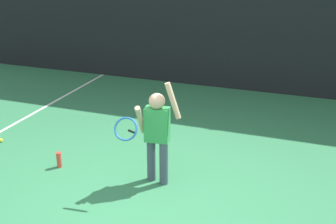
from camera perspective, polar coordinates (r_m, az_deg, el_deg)
The scene contains 6 objects.
ground_plane at distance 5.29m, azimuth -3.09°, elevation -11.92°, with size 20.00×20.00×0.00m, color #2D7247.
tennis_player at distance 5.39m, azimuth -1.59°, elevation -2.43°, with size 0.67×0.63×1.35m.
water_bottle at distance 6.20m, azimuth -14.06°, elevation -6.08°, with size 0.07×0.07×0.22m, color #D83F33.
tennis_ball_0 at distance 7.53m, azimuth -3.23°, elevation -1.11°, with size 0.07×0.07×0.07m, color #CCE033.
tennis_ball_1 at distance 7.26m, azimuth -21.05°, elevation -3.47°, with size 0.07×0.07×0.07m, color #CCE033.
tennis_ball_3 at distance 7.72m, azimuth -0.98°, elevation -0.51°, with size 0.07×0.07×0.07m, color #CCE033.
Camera 1 is at (1.78, -4.06, 2.88)m, focal length 46.59 mm.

